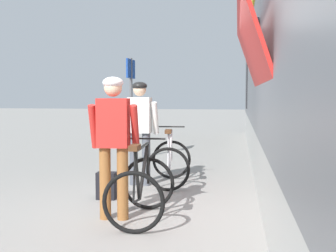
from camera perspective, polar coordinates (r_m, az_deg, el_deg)
name	(u,v)px	position (r m, az deg, el deg)	size (l,w,h in m)	color
ground_plane	(151,219)	(5.42, -2.34, -12.36)	(80.00, 80.00, 0.00)	gray
cyclist_near_in_red	(113,135)	(5.26, -7.31, -1.16)	(0.63, 0.33, 1.76)	#935B2D
cyclist_far_in_white	(140,124)	(7.24, -3.79, 0.32)	(0.62, 0.32, 1.76)	#4C515B
bicycle_near_black	(141,188)	(5.26, -3.58, -8.34)	(0.76, 1.10, 0.99)	black
bicycle_far_silver	(170,161)	(7.31, 0.25, -4.78)	(0.81, 1.13, 0.99)	black
backpack_on_platform	(107,186)	(6.42, -8.23, -7.91)	(0.28, 0.18, 0.40)	black
platform_sign_post	(131,91)	(10.06, -5.00, 4.64)	(0.08, 0.70, 2.40)	#595B60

